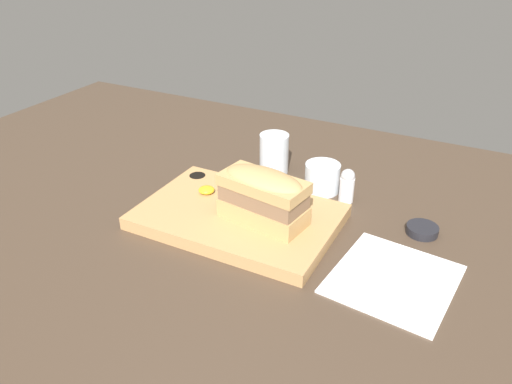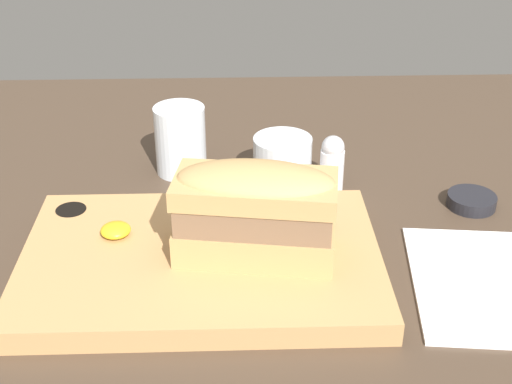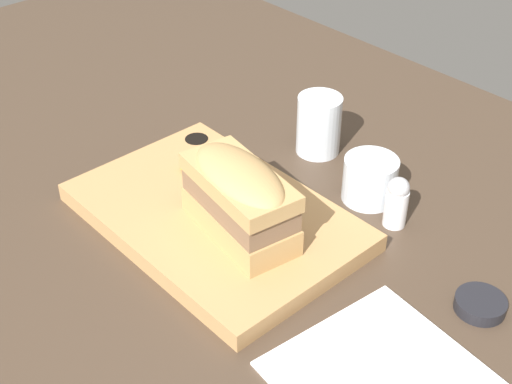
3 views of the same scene
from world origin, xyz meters
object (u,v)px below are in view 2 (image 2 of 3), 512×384
object	(u,v)px
wine_glass	(282,162)
salt_shaker	(332,163)
condiment_dish	(471,201)
serving_board	(201,261)
napkin	(504,284)
water_glass	(181,144)
sandwich	(255,208)

from	to	relation	value
wine_glass	salt_shaker	bearing A→B (deg)	-17.74
salt_shaker	condiment_dish	size ratio (longest dim) A/B	1.24
wine_glass	salt_shaker	size ratio (longest dim) A/B	1.02
serving_board	wine_glass	distance (cm)	21.90
salt_shaker	wine_glass	bearing A→B (deg)	162.26
wine_glass	condiment_dish	xyz separation A→B (cm)	(22.75, -7.04, -2.18)
wine_glass	napkin	world-z (taller)	wine_glass
water_glass	salt_shaker	size ratio (longest dim) A/B	1.24
wine_glass	salt_shaker	xyz separation A→B (cm)	(6.13, -1.96, 0.77)
wine_glass	salt_shaker	distance (cm)	6.49
water_glass	salt_shaker	bearing A→B (deg)	-16.04
sandwich	serving_board	bearing A→B (deg)	173.65
serving_board	napkin	size ratio (longest dim) A/B	1.73
serving_board	water_glass	xyz separation A→B (cm)	(-3.30, 23.05, 2.70)
water_glass	condiment_dish	distance (cm)	37.62
serving_board	napkin	xyz separation A→B (cm)	(31.28, -3.74, -1.07)
water_glass	salt_shaker	distance (cm)	20.11
salt_shaker	water_glass	bearing A→B (deg)	163.96
sandwich	napkin	bearing A→B (deg)	-6.92
water_glass	condiment_dish	size ratio (longest dim) A/B	1.54
water_glass	wine_glass	size ratio (longest dim) A/B	1.22
serving_board	condiment_dish	distance (cm)	34.93
water_glass	salt_shaker	world-z (taller)	water_glass
sandwich	condiment_dish	distance (cm)	30.75
serving_board	wine_glass	bearing A→B (deg)	63.04
sandwich	salt_shaker	distance (cm)	21.27
serving_board	sandwich	distance (cm)	8.88
sandwich	napkin	size ratio (longest dim) A/B	0.79
sandwich	napkin	xyz separation A→B (cm)	(25.51, -3.10, -7.79)
napkin	salt_shaker	xyz separation A→B (cm)	(-15.25, 21.24, 3.53)
sandwich	wine_glass	world-z (taller)	sandwich
wine_glass	napkin	bearing A→B (deg)	-47.33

